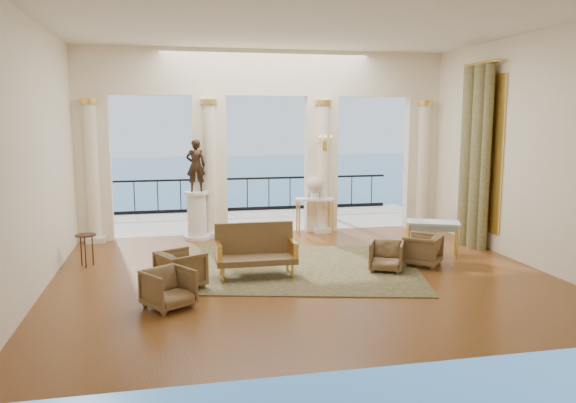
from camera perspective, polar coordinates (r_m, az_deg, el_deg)
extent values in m
plane|color=#4C2B0F|center=(10.53, 1.46, -7.38)|extent=(9.00, 9.00, 0.00)
plane|color=white|center=(6.33, 9.99, 2.61)|extent=(9.00, 0.00, 9.00)
plane|color=white|center=(10.09, -24.26, 4.16)|extent=(0.00, 8.00, 8.00)
plane|color=white|center=(12.02, 22.95, 4.83)|extent=(0.00, 8.00, 8.00)
plane|color=white|center=(10.25, 1.56, 17.59)|extent=(9.00, 9.00, 0.00)
cube|color=#F8EBC7|center=(13.93, -2.25, 12.92)|extent=(9.00, 0.30, 1.10)
cube|color=#F8EBC7|center=(13.85, -19.18, 3.16)|extent=(0.80, 0.30, 3.40)
cylinder|color=#F8EBC7|center=(13.68, -19.25, 2.67)|extent=(0.28, 0.28, 3.20)
cylinder|color=#E8B84C|center=(13.63, -19.60, 9.58)|extent=(0.40, 0.40, 0.12)
cube|color=silver|center=(13.91, -18.94, -3.65)|extent=(0.45, 0.45, 0.12)
cube|color=#F8EBC7|center=(13.78, -7.95, 3.52)|extent=(0.80, 0.30, 3.40)
cylinder|color=#F8EBC7|center=(13.61, -7.89, 3.04)|extent=(0.28, 0.28, 3.20)
cylinder|color=#E8B84C|center=(13.55, -8.04, 10.00)|extent=(0.40, 0.40, 0.12)
cube|color=silver|center=(13.84, -7.76, -3.32)|extent=(0.45, 0.45, 0.12)
cube|color=#F8EBC7|center=(14.25, 3.37, 3.75)|extent=(0.80, 0.30, 3.40)
cylinder|color=#F8EBC7|center=(14.08, 3.56, 3.29)|extent=(0.28, 0.28, 3.20)
cylinder|color=#E8B84C|center=(14.03, 3.62, 10.01)|extent=(0.40, 0.40, 0.12)
cube|color=silver|center=(14.31, 3.50, -2.86)|extent=(0.45, 0.45, 0.12)
cube|color=#F8EBC7|center=(15.19, 13.27, 3.84)|extent=(0.80, 0.30, 3.40)
cylinder|color=#F8EBC7|center=(15.03, 13.54, 3.40)|extent=(0.28, 0.28, 3.20)
cylinder|color=#E8B84C|center=(14.98, 13.77, 9.70)|extent=(0.40, 0.40, 0.12)
cube|color=silver|center=(15.24, 13.34, -2.37)|extent=(0.45, 0.45, 0.12)
cube|color=#C0B3A0|center=(16.09, -3.35, -1.98)|extent=(10.00, 3.60, 0.10)
cube|color=black|center=(17.50, -4.17, 2.34)|extent=(9.00, 0.06, 0.06)
cube|color=black|center=(17.63, -4.13, -0.73)|extent=(9.00, 0.06, 0.10)
cylinder|color=black|center=(17.57, -4.15, 0.72)|extent=(0.03, 0.03, 1.00)
cylinder|color=black|center=(17.49, -17.57, 0.31)|extent=(0.03, 0.03, 1.00)
cylinder|color=black|center=(18.57, 8.49, 1.07)|extent=(0.03, 0.03, 1.00)
cylinder|color=#4C3823|center=(17.03, 2.88, 5.89)|extent=(0.20, 0.20, 4.20)
plane|color=#1F6392|center=(70.44, -9.98, 1.19)|extent=(160.00, 160.00, 0.00)
cylinder|color=brown|center=(12.80, 19.47, 4.08)|extent=(0.26, 0.26, 4.00)
cylinder|color=brown|center=(13.16, 18.30, 4.25)|extent=(0.32, 0.32, 4.00)
cylinder|color=brown|center=(13.57, 17.49, 4.40)|extent=(0.26, 0.26, 4.00)
cylinder|color=#E8B84C|center=(13.23, 19.07, 13.13)|extent=(0.08, 1.40, 0.08)
cube|color=#E8B84C|center=(13.26, 19.11, 4.67)|extent=(0.04, 1.60, 3.40)
cube|color=#E8B84C|center=(13.91, 3.74, 5.70)|extent=(0.10, 0.04, 0.25)
cylinder|color=#E8B84C|center=(13.79, 3.27, 6.09)|extent=(0.02, 0.02, 0.22)
cylinder|color=#E8B84C|center=(13.83, 3.83, 6.09)|extent=(0.02, 0.02, 0.22)
cylinder|color=#E8B84C|center=(13.86, 4.39, 6.10)|extent=(0.02, 0.02, 0.22)
cube|color=#2A2F15|center=(10.95, 0.91, -6.69)|extent=(5.36, 4.61, 0.02)
imported|color=#483D21|center=(8.83, -12.05, -8.46)|extent=(0.88, 0.87, 0.67)
imported|color=#483D21|center=(10.83, 9.97, -5.35)|extent=(0.80, 0.78, 0.62)
imported|color=#483D21|center=(11.36, 13.50, -4.66)|extent=(0.90, 0.90, 0.68)
imported|color=#483D21|center=(9.78, -10.82, -6.63)|extent=(0.89, 0.91, 0.71)
cube|color=#483D21|center=(10.27, -3.24, -5.94)|extent=(1.46, 0.61, 0.11)
cube|color=#483D21|center=(10.46, -3.47, -3.72)|extent=(1.46, 0.11, 0.59)
cube|color=#E8B84C|center=(10.15, -7.06, -5.03)|extent=(0.09, 0.59, 0.28)
cube|color=#E8B84C|center=(10.33, 0.50, -4.72)|extent=(0.09, 0.59, 0.28)
cylinder|color=#E8B84C|center=(10.02, -6.61, -7.46)|extent=(0.05, 0.05, 0.27)
cylinder|color=#E8B84C|center=(10.19, 0.47, -7.13)|extent=(0.05, 0.05, 0.27)
cylinder|color=#E8B84C|center=(10.48, -6.82, -6.75)|extent=(0.05, 0.05, 0.27)
cylinder|color=#E8B84C|center=(10.64, -0.05, -6.45)|extent=(0.05, 0.05, 0.27)
cube|color=#A2BAC7|center=(12.11, 14.52, -2.09)|extent=(1.21, 0.96, 0.05)
cylinder|color=#E8B84C|center=(11.93, 12.17, -3.96)|extent=(0.04, 0.04, 0.69)
cylinder|color=#E8B84C|center=(11.98, 16.83, -4.09)|extent=(0.04, 0.04, 0.69)
cylinder|color=#E8B84C|center=(12.41, 12.16, -3.48)|extent=(0.04, 0.04, 0.69)
cylinder|color=#E8B84C|center=(12.46, 16.64, -3.61)|extent=(0.04, 0.04, 0.69)
cylinder|color=silver|center=(13.66, -9.18, -3.59)|extent=(0.63, 0.63, 0.08)
cylinder|color=silver|center=(13.55, -9.24, -1.39)|extent=(0.46, 0.46, 1.00)
cylinder|color=silver|center=(13.47, -9.29, 0.89)|extent=(0.59, 0.59, 0.06)
imported|color=black|center=(13.40, -9.36, 3.63)|extent=(0.46, 0.31, 1.23)
cube|color=silver|center=(13.91, 2.72, 0.22)|extent=(1.00, 0.53, 0.05)
cylinder|color=#E8B84C|center=(13.83, 1.02, -1.72)|extent=(0.05, 0.05, 0.85)
cylinder|color=#E8B84C|center=(13.90, 4.49, -1.69)|extent=(0.05, 0.05, 0.85)
cylinder|color=#E8B84C|center=(14.09, 0.96, -1.52)|extent=(0.05, 0.05, 0.85)
cylinder|color=#E8B84C|center=(14.16, 4.37, -1.50)|extent=(0.05, 0.05, 0.85)
cylinder|color=white|center=(13.89, 2.73, 0.86)|extent=(0.21, 0.21, 0.26)
sphere|color=#CD9497|center=(13.86, 2.74, 1.72)|extent=(0.41, 0.41, 0.41)
cylinder|color=black|center=(11.62, -19.88, -3.22)|extent=(0.39, 0.39, 0.03)
cylinder|color=black|center=(11.73, -19.23, -4.67)|extent=(0.03, 0.03, 0.61)
cylinder|color=black|center=(11.76, -20.27, -4.69)|extent=(0.03, 0.03, 0.61)
cylinder|color=black|center=(11.56, -19.90, -4.89)|extent=(0.03, 0.03, 0.61)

